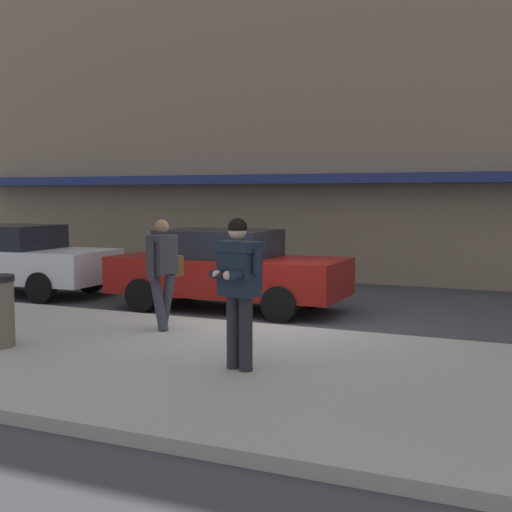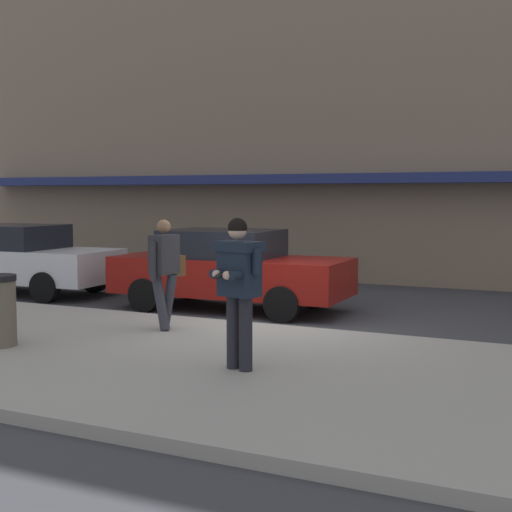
{
  "view_description": "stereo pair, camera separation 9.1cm",
  "coord_description": "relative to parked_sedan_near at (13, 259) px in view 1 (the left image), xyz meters",
  "views": [
    {
      "loc": [
        4.72,
        -10.55,
        2.22
      ],
      "look_at": [
        1.15,
        -2.94,
        1.49
      ],
      "focal_mm": 50.0,
      "sensor_mm": 36.0,
      "label": 1
    },
    {
      "loc": [
        4.8,
        -10.51,
        2.22
      ],
      "look_at": [
        1.15,
        -2.94,
        1.49
      ],
      "focal_mm": 50.0,
      "sensor_mm": 36.0,
      "label": 2
    }
  ],
  "objects": [
    {
      "name": "curb_paint_line",
      "position": [
        7.85,
        -1.36,
        -0.79
      ],
      "size": [
        28.0,
        0.12,
        0.01
      ],
      "primitive_type": "cube",
      "color": "silver",
      "rests_on": "ground"
    },
    {
      "name": "man_texting_on_phone",
      "position": [
        7.85,
        -4.52,
        0.46
      ],
      "size": [
        0.63,
        0.64,
        1.81
      ],
      "color": "#23232B",
      "rests_on": "sidewalk"
    },
    {
      "name": "storefront_facade",
      "position": [
        7.85,
        7.08,
        5.11
      ],
      "size": [
        28.0,
        4.7,
        11.82
      ],
      "color": "#84705B",
      "rests_on": "ground"
    },
    {
      "name": "ground_plane",
      "position": [
        6.85,
        -1.41,
        -0.79
      ],
      "size": [
        80.0,
        80.0,
        0.0
      ],
      "primitive_type": "plane",
      "color": "#3D3D42"
    },
    {
      "name": "sidewalk",
      "position": [
        7.85,
        -4.26,
        -0.72
      ],
      "size": [
        32.0,
        5.3,
        0.14
      ],
      "primitive_type": "cube",
      "color": "#A8A399",
      "rests_on": "ground"
    },
    {
      "name": "pedestrian_with_bag",
      "position": [
        5.67,
        -2.73,
        0.32
      ],
      "size": [
        0.37,
        0.72,
        1.7
      ],
      "color": "#33333D",
      "rests_on": "sidewalk"
    },
    {
      "name": "parked_sedan_mid",
      "position": [
        5.29,
        0.09,
        0.0
      ],
      "size": [
        4.56,
        2.05,
        1.54
      ],
      "color": "maroon",
      "rests_on": "ground"
    },
    {
      "name": "parked_sedan_near",
      "position": [
        0.0,
        0.0,
        0.0
      ],
      "size": [
        4.59,
        2.11,
        1.54
      ],
      "color": "silver",
      "rests_on": "ground"
    }
  ]
}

